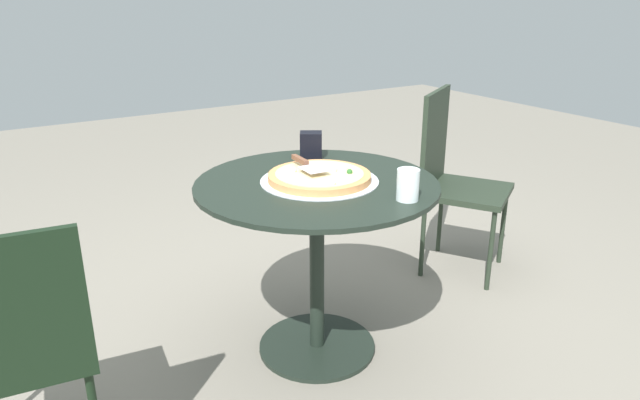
{
  "coord_description": "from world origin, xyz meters",
  "views": [
    {
      "loc": [
        1.07,
        1.73,
        1.4
      ],
      "look_at": [
        -0.01,
        0.0,
        0.65
      ],
      "focal_mm": 32.59,
      "sensor_mm": 36.0,
      "label": 1
    }
  ],
  "objects_px": {
    "napkin_dispenser": "(311,145)",
    "patio_chair_near": "(453,172)",
    "pizza_on_tray": "(320,177)",
    "patio_table": "(317,227)",
    "patio_chair_far": "(6,342)",
    "drinking_cup": "(408,185)",
    "pizza_server": "(306,164)"
  },
  "relations": [
    {
      "from": "patio_table",
      "to": "pizza_server",
      "type": "height_order",
      "value": "pizza_server"
    },
    {
      "from": "pizza_on_tray",
      "to": "napkin_dispenser",
      "type": "bearing_deg",
      "value": -115.29
    },
    {
      "from": "patio_table",
      "to": "patio_chair_far",
      "type": "xyz_separation_m",
      "value": [
        1.08,
        0.17,
        -0.03
      ]
    },
    {
      "from": "patio_table",
      "to": "pizza_on_tray",
      "type": "bearing_deg",
      "value": 163.17
    },
    {
      "from": "drinking_cup",
      "to": "patio_chair_near",
      "type": "distance_m",
      "value": 1.05
    },
    {
      "from": "patio_table",
      "to": "drinking_cup",
      "type": "bearing_deg",
      "value": 115.54
    },
    {
      "from": "drinking_cup",
      "to": "patio_chair_near",
      "type": "relative_size",
      "value": 0.12
    },
    {
      "from": "napkin_dispenser",
      "to": "patio_chair_near",
      "type": "relative_size",
      "value": 0.12
    },
    {
      "from": "napkin_dispenser",
      "to": "patio_chair_far",
      "type": "bearing_deg",
      "value": 52.32
    },
    {
      "from": "pizza_on_tray",
      "to": "drinking_cup",
      "type": "relative_size",
      "value": 4.08
    },
    {
      "from": "patio_table",
      "to": "pizza_on_tray",
      "type": "distance_m",
      "value": 0.2
    },
    {
      "from": "patio_table",
      "to": "pizza_server",
      "type": "relative_size",
      "value": 4.28
    },
    {
      "from": "pizza_server",
      "to": "patio_chair_near",
      "type": "height_order",
      "value": "patio_chair_near"
    },
    {
      "from": "napkin_dispenser",
      "to": "patio_table",
      "type": "bearing_deg",
      "value": 94.5
    },
    {
      "from": "napkin_dispenser",
      "to": "patio_chair_near",
      "type": "height_order",
      "value": "patio_chair_near"
    },
    {
      "from": "napkin_dispenser",
      "to": "patio_chair_near",
      "type": "distance_m",
      "value": 0.86
    },
    {
      "from": "pizza_on_tray",
      "to": "patio_table",
      "type": "bearing_deg",
      "value": -16.83
    },
    {
      "from": "drinking_cup",
      "to": "patio_chair_near",
      "type": "height_order",
      "value": "patio_chair_near"
    },
    {
      "from": "patio_chair_far",
      "to": "napkin_dispenser",
      "type": "bearing_deg",
      "value": -159.7
    },
    {
      "from": "pizza_server",
      "to": "pizza_on_tray",
      "type": "bearing_deg",
      "value": 109.58
    },
    {
      "from": "patio_table",
      "to": "drinking_cup",
      "type": "relative_size",
      "value": 8.4
    },
    {
      "from": "pizza_on_tray",
      "to": "pizza_server",
      "type": "height_order",
      "value": "pizza_server"
    },
    {
      "from": "drinking_cup",
      "to": "patio_table",
      "type": "bearing_deg",
      "value": -64.46
    },
    {
      "from": "pizza_on_tray",
      "to": "patio_chair_near",
      "type": "bearing_deg",
      "value": -163.81
    },
    {
      "from": "pizza_on_tray",
      "to": "patio_chair_far",
      "type": "bearing_deg",
      "value": 8.54
    },
    {
      "from": "patio_table",
      "to": "napkin_dispenser",
      "type": "relative_size",
      "value": 8.28
    },
    {
      "from": "patio_table",
      "to": "patio_chair_near",
      "type": "relative_size",
      "value": 0.98
    },
    {
      "from": "patio_chair_near",
      "to": "drinking_cup",
      "type": "bearing_deg",
      "value": 36.41
    },
    {
      "from": "pizza_server",
      "to": "patio_chair_near",
      "type": "bearing_deg",
      "value": -167.56
    },
    {
      "from": "patio_table",
      "to": "patio_chair_far",
      "type": "bearing_deg",
      "value": 8.82
    },
    {
      "from": "drinking_cup",
      "to": "patio_chair_far",
      "type": "bearing_deg",
      "value": -7.38
    },
    {
      "from": "pizza_on_tray",
      "to": "patio_chair_near",
      "type": "height_order",
      "value": "patio_chair_near"
    }
  ]
}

